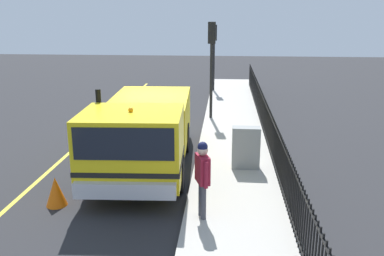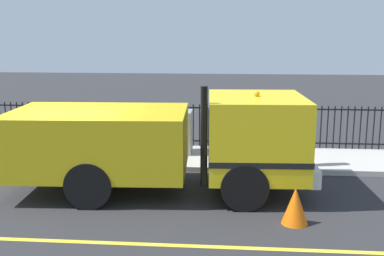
{
  "view_description": "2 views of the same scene",
  "coord_description": "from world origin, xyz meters",
  "px_view_note": "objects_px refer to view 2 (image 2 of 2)",
  "views": [
    {
      "loc": [
        2.34,
        -13.59,
        4.41
      ],
      "look_at": [
        1.47,
        -2.95,
        1.41
      ],
      "focal_mm": 38.71,
      "sensor_mm": 36.0,
      "label": 1
    },
    {
      "loc": [
        -9.86,
        -3.73,
        3.49
      ],
      "look_at": [
        1.11,
        -2.81,
        1.23
      ],
      "focal_mm": 43.75,
      "sensor_mm": 36.0,
      "label": 2
    }
  ],
  "objects_px": {
    "utility_cabinet": "(185,132)",
    "traffic_cone": "(295,206)",
    "work_truck": "(177,137)",
    "worker_standing": "(301,125)"
  },
  "relations": [
    {
      "from": "work_truck",
      "to": "worker_standing",
      "type": "xyz_separation_m",
      "value": [
        1.85,
        -2.93,
        -0.06
      ]
    },
    {
      "from": "worker_standing",
      "to": "traffic_cone",
      "type": "bearing_deg",
      "value": 62.23
    },
    {
      "from": "traffic_cone",
      "to": "worker_standing",
      "type": "bearing_deg",
      "value": -9.02
    },
    {
      "from": "utility_cabinet",
      "to": "traffic_cone",
      "type": "distance_m",
      "value": 5.18
    },
    {
      "from": "work_truck",
      "to": "utility_cabinet",
      "type": "bearing_deg",
      "value": 179.34
    },
    {
      "from": "worker_standing",
      "to": "utility_cabinet",
      "type": "relative_size",
      "value": 1.43
    },
    {
      "from": "utility_cabinet",
      "to": "traffic_cone",
      "type": "xyz_separation_m",
      "value": [
        -4.53,
        -2.48,
        -0.38
      ]
    },
    {
      "from": "traffic_cone",
      "to": "work_truck",
      "type": "bearing_deg",
      "value": 55.62
    },
    {
      "from": "work_truck",
      "to": "worker_standing",
      "type": "relative_size",
      "value": 3.89
    },
    {
      "from": "work_truck",
      "to": "worker_standing",
      "type": "distance_m",
      "value": 3.46
    }
  ]
}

